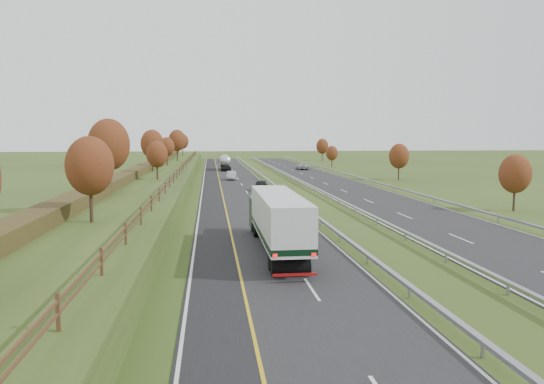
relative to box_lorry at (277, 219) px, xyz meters
The scene contains 19 objects.
ground 47.66m from the box_lorry, 81.01° to the left, with size 400.00×400.00×0.00m, color #314619.
near_carriageway 52.07m from the box_lorry, 90.62° to the left, with size 10.50×200.00×0.04m, color black.
far_carriageway 54.45m from the box_lorry, 72.97° to the left, with size 10.50×200.00×0.04m, color black.
hard_shoulder 52.25m from the box_lorry, 94.74° to the left, with size 3.00×200.00×0.04m, color black.
lane_markings 52.28m from the box_lorry, 83.58° to the left, with size 26.75×200.00×0.01m.
embankment_left 53.77m from the box_lorry, 104.62° to the left, with size 12.00×200.00×2.00m, color #314619.
hedge_left 54.30m from the box_lorry, 106.66° to the left, with size 2.20×180.00×1.10m, color #3A3817.
fence_left 52.40m from the box_lorry, 99.96° to the left, with size 0.12×189.06×1.20m.
median_barrier_near 52.30m from the box_lorry, 84.36° to the left, with size 0.32×200.00×0.71m.
median_barrier_far 53.04m from the box_lorry, 78.87° to the left, with size 0.32×200.00×0.71m.
outer_barrier_far 56.40m from the box_lorry, 67.32° to the left, with size 0.32×200.00×0.71m.
trees_left 50.57m from the box_lorry, 105.19° to the left, with size 6.64×164.30×7.66m.
trees_far 86.35m from the box_lorry, 70.21° to the left, with size 8.45×118.60×7.12m.
box_lorry is the anchor object (origin of this frame).
road_tanker 89.31m from the box_lorry, 90.56° to the left, with size 2.40×11.22×3.46m.
car_dark_near 40.84m from the box_lorry, 85.95° to the left, with size 1.87×4.65×1.58m, color black.
car_silver_mid 60.82m from the box_lorry, 90.53° to the left, with size 1.62×4.66×1.53m, color #9E9DA2.
car_small_far 125.57m from the box_lorry, 90.29° to the left, with size 1.87×4.61×1.34m, color #162546.
car_oncoming 89.74m from the box_lorry, 78.91° to the left, with size 2.49×5.39×1.50m, color #BABABF.
Camera 1 is at (-3.89, -27.17, 7.89)m, focal length 35.00 mm.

